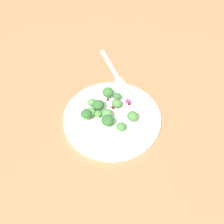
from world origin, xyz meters
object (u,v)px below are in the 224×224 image
plate (112,117)px  broccoli_floret_2 (86,114)px  fork (113,69)px  broccoli_floret_0 (98,105)px  broccoli_floret_1 (121,127)px

plate → broccoli_floret_2: broccoli_floret_2 is taller
plate → fork: (-9.33, 16.71, -0.61)cm
plate → broccoli_floret_0: (-3.84, -0.08, 2.37)cm
broccoli_floret_0 → broccoli_floret_1: size_ratio=1.26×
broccoli_floret_2 → plate: bearing=41.8°
fork → broccoli_floret_0: bearing=-71.9°
broccoli_floret_1 → fork: bearing=124.4°
plate → fork: plate is taller
fork → plate: bearing=-60.8°
broccoli_floret_0 → fork: (-5.49, 16.79, -2.98)cm
plate → broccoli_floret_0: bearing=-178.8°
plate → broccoli_floret_2: 6.84cm
plate → fork: bearing=119.2°
plate → broccoli_floret_1: 5.31cm
broccoli_floret_0 → broccoli_floret_1: 8.41cm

